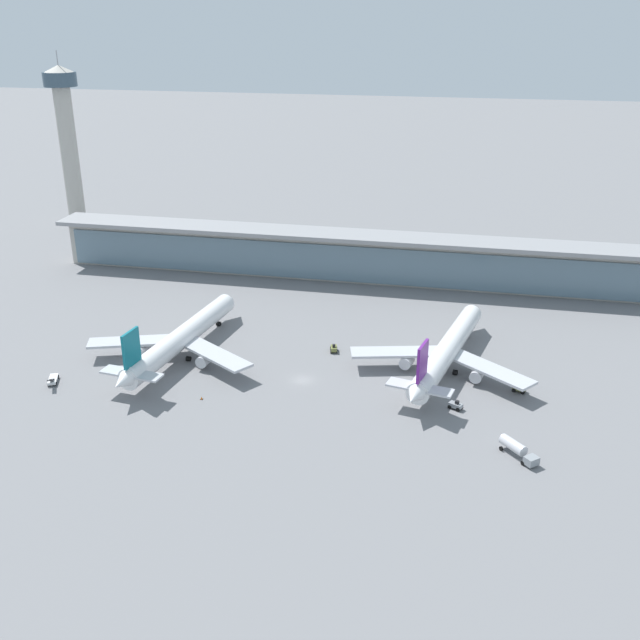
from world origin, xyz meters
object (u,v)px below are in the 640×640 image
object	(u,v)px
service_truck_mid_apron_olive	(519,388)
service_truck_at_far_stand_olive	(134,374)
service_truck_near_nose_grey	(456,405)
safety_cone_alpha	(202,398)
airliner_left_stand	(180,339)
service_truck_under_wing_white	(53,379)
service_truck_on_taxiway_grey	(517,449)
airliner_centre_stand	(446,352)
control_tower	(67,134)
service_truck_by_tail_olive	(334,348)

from	to	relation	value
service_truck_mid_apron_olive	service_truck_at_far_stand_olive	distance (m)	86.74
service_truck_near_nose_grey	service_truck_at_far_stand_olive	size ratio (longest dim) A/B	1.00
service_truck_mid_apron_olive	service_truck_at_far_stand_olive	size ratio (longest dim) A/B	0.96
service_truck_at_far_stand_olive	safety_cone_alpha	xyz separation A→B (m)	(18.73, -6.45, -0.56)
airliner_left_stand	service_truck_under_wing_white	xyz separation A→B (m)	(-23.27, -18.67, -3.94)
airliner_left_stand	service_truck_on_taxiway_grey	bearing A→B (deg)	-19.59
airliner_centre_stand	service_truck_near_nose_grey	size ratio (longest dim) A/B	16.91
airliner_left_stand	service_truck_under_wing_white	distance (m)	30.09
airliner_centre_stand	service_truck_mid_apron_olive	distance (m)	18.56
airliner_left_stand	service_truck_at_far_stand_olive	world-z (taller)	airliner_left_stand
service_truck_near_nose_grey	control_tower	world-z (taller)	control_tower
service_truck_near_nose_grey	service_truck_by_tail_olive	distance (m)	37.90
service_truck_mid_apron_olive	service_truck_on_taxiway_grey	xyz separation A→B (m)	(-1.44, -26.38, 0.83)
service_truck_on_taxiway_grey	safety_cone_alpha	distance (m)	66.43
service_truck_under_wing_white	service_truck_at_far_stand_olive	world-z (taller)	service_truck_under_wing_white
service_truck_under_wing_white	service_truck_by_tail_olive	distance (m)	65.76
service_truck_near_nose_grey	service_truck_at_far_stand_olive	xyz separation A→B (m)	(-72.61, -0.65, 0.00)
service_truck_mid_apron_olive	control_tower	bearing A→B (deg)	147.34
airliner_left_stand	control_tower	world-z (taller)	control_tower
service_truck_under_wing_white	service_truck_by_tail_olive	bearing A→B (deg)	26.38
service_truck_near_nose_grey	service_truck_on_taxiway_grey	world-z (taller)	service_truck_on_taxiway_grey
airliner_left_stand	control_tower	bearing A→B (deg)	129.02
service_truck_on_taxiway_grey	airliner_left_stand	bearing A→B (deg)	160.41
service_truck_at_far_stand_olive	control_tower	bearing A→B (deg)	123.66
airliner_centre_stand	service_truck_mid_apron_olive	xyz separation A→B (m)	(16.53, -7.49, -3.87)
service_truck_mid_apron_olive	service_truck_by_tail_olive	xyz separation A→B (m)	(-43.88, 11.96, 0.00)
airliner_left_stand	service_truck_on_taxiway_grey	xyz separation A→B (m)	(78.09, -27.80, -3.04)
airliner_centre_stand	service_truck_under_wing_white	distance (m)	89.83
airliner_left_stand	airliner_centre_stand	size ratio (longest dim) A/B	1.01
airliner_centre_stand	service_truck_near_nose_grey	xyz separation A→B (m)	(3.13, -18.06, -3.87)
service_truck_mid_apron_olive	control_tower	world-z (taller)	control_tower
service_truck_mid_apron_olive	service_truck_on_taxiway_grey	distance (m)	26.44
service_truck_near_nose_grey	service_truck_at_far_stand_olive	bearing A→B (deg)	-179.49
airliner_left_stand	service_truck_at_far_stand_olive	distance (m)	14.72
service_truck_on_taxiway_grey	service_truck_near_nose_grey	bearing A→B (deg)	127.11
airliner_centre_stand	safety_cone_alpha	world-z (taller)	airliner_centre_stand
service_truck_on_taxiway_grey	service_truck_at_far_stand_olive	world-z (taller)	service_truck_on_taxiway_grey
service_truck_by_tail_olive	control_tower	world-z (taller)	control_tower
service_truck_near_nose_grey	service_truck_at_far_stand_olive	distance (m)	72.61
control_tower	safety_cone_alpha	distance (m)	159.14
service_truck_under_wing_white	service_truck_mid_apron_olive	distance (m)	104.24
service_truck_by_tail_olive	safety_cone_alpha	bearing A→B (deg)	-128.29
airliner_centre_stand	service_truck_mid_apron_olive	size ratio (longest dim) A/B	17.55
airliner_centre_stand	service_truck_near_nose_grey	distance (m)	18.73
airliner_centre_stand	service_truck_by_tail_olive	world-z (taller)	airliner_centre_stand
service_truck_under_wing_white	safety_cone_alpha	distance (m)	35.52
airliner_left_stand	airliner_centre_stand	distance (m)	63.29
airliner_left_stand	service_truck_near_nose_grey	bearing A→B (deg)	-10.27
service_truck_on_taxiway_grey	service_truck_mid_apron_olive	bearing A→B (deg)	86.88
service_truck_by_tail_olive	service_truck_at_far_stand_olive	world-z (taller)	same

